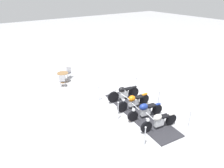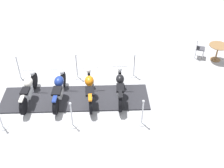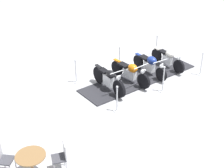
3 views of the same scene
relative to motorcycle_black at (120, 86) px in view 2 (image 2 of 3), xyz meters
The scene contains 14 objects.
ground_plane 1.79m from the motorcycle_black, behind, with size 80.00×80.00×0.00m, color #B2B2B7.
display_platform 1.79m from the motorcycle_black, behind, with size 5.62×1.49×0.05m, color #28282D.
motorcycle_black is the anchor object (origin of this frame).
motorcycle_copper 1.15m from the motorcycle_black, behind, with size 0.80×2.30×0.97m.
motorcycle_navy 2.28m from the motorcycle_black, behind, with size 0.77×2.18×0.90m.
motorcycle_cream 3.42m from the motorcycle_black, behind, with size 0.70×2.13×0.93m.
stanchion_left_mid 2.25m from the motorcycle_black, 146.30° to the right, with size 0.35×0.35×1.05m.
stanchion_left_rear 4.35m from the motorcycle_black, 166.98° to the right, with size 0.36×0.36×1.05m.
stanchion_right_mid 2.21m from the motorcycle_black, 134.86° to the left, with size 0.36×0.36×1.14m.
stanchion_right_rear 4.33m from the motorcycle_black, 155.13° to the left, with size 0.28×0.28×1.10m.
stanchion_right_front 1.55m from the motorcycle_black, 57.62° to the left, with size 0.30×0.30×1.07m.
stanchion_left_front 1.60m from the motorcycle_black, 71.04° to the right, with size 0.30×0.30×1.07m.
cafe_table 5.24m from the motorcycle_black, 22.50° to the left, with size 0.84×0.84×0.77m.
cafe_chair_near_table 4.74m from the motorcycle_black, 30.06° to the left, with size 0.54×0.54×0.95m.
Camera 2 is at (0.20, -8.31, 7.05)m, focal length 44.87 mm.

